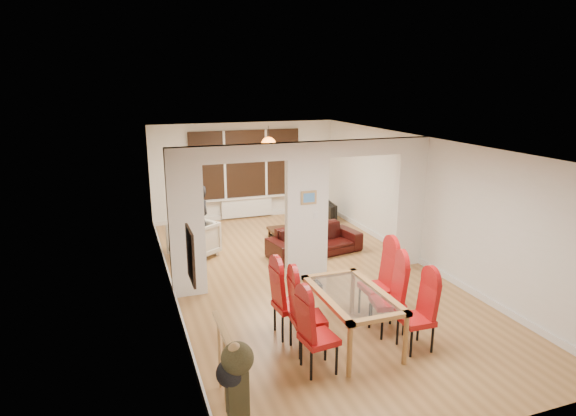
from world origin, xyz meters
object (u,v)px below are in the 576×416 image
armchair (194,240)px  person (200,221)px  coffee_table (292,232)px  bottle (302,222)px  dining_chair_la (319,333)px  bowl (288,228)px  dining_chair_rc (377,283)px  dining_chair_lb (308,313)px  dining_chair_lc (290,300)px  dining_table (351,317)px  sofa (315,241)px  dining_chair_rb (388,297)px  television (328,211)px  dining_chair_ra (416,314)px

armchair → person: 0.42m
coffee_table → bottle: 0.36m
dining_chair_la → bowl: 5.40m
dining_chair_rc → armchair: dining_chair_rc is taller
bottle → armchair: bearing=-170.5°
armchair → bottle: bearing=65.6°
dining_chair_lb → coffee_table: 5.04m
dining_chair_lc → armchair: bearing=97.5°
dining_chair_lc → dining_chair_lb: bearing=-85.1°
dining_chair_la → person: size_ratio=0.69×
dining_chair_rc → dining_chair_lc: bearing=-175.9°
dining_table → sofa: bearing=75.6°
dining_chair_rb → armchair: dining_chair_rb is taller
television → dining_chair_lc: bearing=157.2°
coffee_table → dining_chair_lc: bearing=-110.4°
sofa → bottle: sofa is taller
dining_chair_rb → sofa: 3.50m
sofa → person: size_ratio=1.32×
dining_chair_lc → dining_chair_rc: (1.47, 0.05, 0.03)m
armchair → television: armchair is taller
dining_chair_lb → bowl: dining_chair_lb is taller
dining_chair_lc → dining_chair_ra: bearing=-37.3°
dining_chair_la → dining_chair_lb: bearing=77.8°
dining_chair_rb → dining_chair_rc: size_ratio=0.95×
bottle → bowl: size_ratio=1.32×
dining_chair_rb → coffee_table: size_ratio=0.99×
sofa → bottle: size_ratio=7.00×
bottle → dining_chair_lb: bearing=-110.2°
dining_chair_rc → coffee_table: size_ratio=1.04×
sofa → armchair: size_ratio=2.41×
dining_chair_rc → person: (-2.15, 3.71, 0.19)m
coffee_table → dining_chair_rc: bearing=-91.7°
dining_chair_lb → television: bearing=68.1°
person → television: (3.68, 1.59, -0.52)m
dining_chair_lb → dining_chair_rc: (1.38, 0.54, 0.02)m
dining_chair_rc → television: dining_chair_rc is taller
television → person: bearing=119.8°
bottle → dining_chair_rc: bearing=-94.7°
bottle → sofa: bearing=-97.1°
sofa → coffee_table: size_ratio=1.83×
dining_table → bottle: bearing=77.3°
dining_chair_ra → dining_chair_rc: 1.01m
dining_table → dining_chair_lb: bearing=-179.2°
dining_table → person: person is taller
sofa → person: person is taller
dining_chair_lc → dining_chair_ra: (1.51, -0.95, -0.03)m
dining_chair_la → person: (-0.71, 4.75, 0.24)m
bowl → armchair: bearing=-168.6°
dining_chair_rc → dining_chair_rb: bearing=-98.6°
dining_table → dining_chair_lb: size_ratio=1.44×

